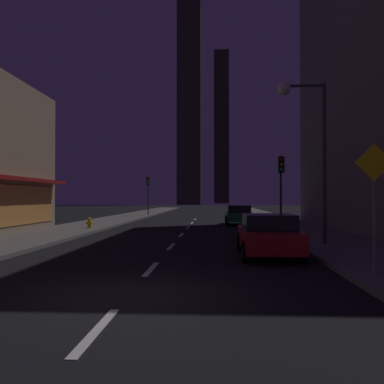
{
  "coord_description": "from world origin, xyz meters",
  "views": [
    {
      "loc": [
        1.77,
        -7.94,
        2.0
      ],
      "look_at": [
        0.0,
        23.88,
        2.47
      ],
      "focal_mm": 37.4,
      "sensor_mm": 36.0,
      "label": 1
    }
  ],
  "objects_px": {
    "fire_hydrant_far_left": "(89,223)",
    "pedestrian_crossing_sign": "(374,197)",
    "traffic_light_near_right": "(281,177)",
    "traffic_light_far_left": "(148,187)",
    "street_lamp_right": "(303,122)",
    "car_parked_near": "(268,235)",
    "car_parked_far": "(239,215)"
  },
  "relations": [
    {
      "from": "traffic_light_near_right",
      "to": "pedestrian_crossing_sign",
      "type": "bearing_deg",
      "value": -89.55
    },
    {
      "from": "street_lamp_right",
      "to": "pedestrian_crossing_sign",
      "type": "height_order",
      "value": "street_lamp_right"
    },
    {
      "from": "fire_hydrant_far_left",
      "to": "traffic_light_near_right",
      "type": "xyz_separation_m",
      "value": [
        11.4,
        -1.69,
        2.74
      ]
    },
    {
      "from": "car_parked_near",
      "to": "car_parked_far",
      "type": "distance_m",
      "value": 16.2
    },
    {
      "from": "traffic_light_near_right",
      "to": "traffic_light_far_left",
      "type": "distance_m",
      "value": 23.77
    },
    {
      "from": "car_parked_near",
      "to": "fire_hydrant_far_left",
      "type": "bearing_deg",
      "value": 132.27
    },
    {
      "from": "car_parked_near",
      "to": "car_parked_far",
      "type": "height_order",
      "value": "same"
    },
    {
      "from": "car_parked_near",
      "to": "pedestrian_crossing_sign",
      "type": "xyz_separation_m",
      "value": [
        2.0,
        -3.92,
        1.28
      ]
    },
    {
      "from": "car_parked_near",
      "to": "street_lamp_right",
      "type": "height_order",
      "value": "street_lamp_right"
    },
    {
      "from": "traffic_light_near_right",
      "to": "street_lamp_right",
      "type": "xyz_separation_m",
      "value": [
        -0.12,
        -6.14,
        1.87
      ]
    },
    {
      "from": "fire_hydrant_far_left",
      "to": "pedestrian_crossing_sign",
      "type": "bearing_deg",
      "value": -51.34
    },
    {
      "from": "street_lamp_right",
      "to": "pedestrian_crossing_sign",
      "type": "distance_m",
      "value": 7.22
    },
    {
      "from": "car_parked_near",
      "to": "pedestrian_crossing_sign",
      "type": "distance_m",
      "value": 4.58
    },
    {
      "from": "traffic_light_far_left",
      "to": "fire_hydrant_far_left",
      "type": "bearing_deg",
      "value": -91.18
    },
    {
      "from": "traffic_light_near_right",
      "to": "pedestrian_crossing_sign",
      "type": "height_order",
      "value": "traffic_light_near_right"
    },
    {
      "from": "pedestrian_crossing_sign",
      "to": "traffic_light_near_right",
      "type": "bearing_deg",
      "value": 90.45
    },
    {
      "from": "car_parked_far",
      "to": "pedestrian_crossing_sign",
      "type": "bearing_deg",
      "value": -84.32
    },
    {
      "from": "car_parked_near",
      "to": "car_parked_far",
      "type": "bearing_deg",
      "value": 90.0
    },
    {
      "from": "car_parked_far",
      "to": "traffic_light_far_left",
      "type": "height_order",
      "value": "traffic_light_far_left"
    },
    {
      "from": "street_lamp_right",
      "to": "car_parked_far",
      "type": "bearing_deg",
      "value": 97.46
    },
    {
      "from": "fire_hydrant_far_left",
      "to": "traffic_light_near_right",
      "type": "distance_m",
      "value": 11.85
    },
    {
      "from": "fire_hydrant_far_left",
      "to": "traffic_light_far_left",
      "type": "bearing_deg",
      "value": 88.82
    },
    {
      "from": "fire_hydrant_far_left",
      "to": "car_parked_near",
      "type": "bearing_deg",
      "value": -47.73
    },
    {
      "from": "traffic_light_near_right",
      "to": "traffic_light_far_left",
      "type": "xyz_separation_m",
      "value": [
        -11.0,
        21.07,
        0.0
      ]
    },
    {
      "from": "traffic_light_far_left",
      "to": "pedestrian_crossing_sign",
      "type": "bearing_deg",
      "value": -71.79
    },
    {
      "from": "car_parked_near",
      "to": "pedestrian_crossing_sign",
      "type": "height_order",
      "value": "pedestrian_crossing_sign"
    },
    {
      "from": "traffic_light_far_left",
      "to": "street_lamp_right",
      "type": "xyz_separation_m",
      "value": [
        10.88,
        -27.21,
        1.87
      ]
    },
    {
      "from": "car_parked_far",
      "to": "traffic_light_near_right",
      "type": "xyz_separation_m",
      "value": [
        1.9,
        -7.44,
        2.45
      ]
    },
    {
      "from": "car_parked_near",
      "to": "fire_hydrant_far_left",
      "type": "xyz_separation_m",
      "value": [
        -9.5,
        10.45,
        -0.29
      ]
    },
    {
      "from": "traffic_light_near_right",
      "to": "street_lamp_right",
      "type": "relative_size",
      "value": 0.64
    },
    {
      "from": "car_parked_near",
      "to": "street_lamp_right",
      "type": "distance_m",
      "value": 5.36
    },
    {
      "from": "car_parked_far",
      "to": "traffic_light_near_right",
      "type": "bearing_deg",
      "value": -75.68
    }
  ]
}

